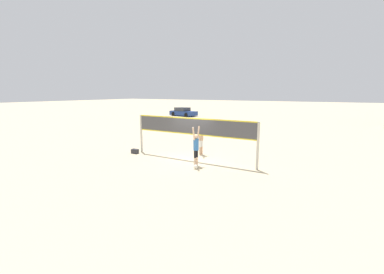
% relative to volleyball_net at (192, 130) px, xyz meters
% --- Properties ---
extents(ground_plane, '(200.00, 200.00, 0.00)m').
position_rel_volleyball_net_xyz_m(ground_plane, '(0.00, 0.00, -1.68)').
color(ground_plane, beige).
extents(volleyball_net, '(7.58, 0.13, 2.39)m').
position_rel_volleyball_net_xyz_m(volleyball_net, '(0.00, 0.00, 0.00)').
color(volleyball_net, beige).
rests_on(volleyball_net, ground_plane).
extents(player_spiker, '(0.28, 0.70, 2.07)m').
position_rel_volleyball_net_xyz_m(player_spiker, '(0.81, -0.97, -0.60)').
color(player_spiker, beige).
rests_on(player_spiker, ground_plane).
extents(player_blocker, '(0.28, 0.71, 2.20)m').
position_rel_volleyball_net_xyz_m(player_blocker, '(-0.14, 1.31, -0.52)').
color(player_blocker, tan).
rests_on(player_blocker, ground_plane).
extents(volleyball, '(0.23, 0.23, 0.23)m').
position_rel_volleyball_net_xyz_m(volleyball, '(1.06, -1.41, -1.57)').
color(volleyball, silver).
rests_on(volleyball, ground_plane).
extents(gear_bag, '(0.44, 0.27, 0.27)m').
position_rel_volleyball_net_xyz_m(gear_bag, '(-3.86, -0.49, -1.55)').
color(gear_bag, '#2D2D33').
rests_on(gear_bag, ground_plane).
extents(parked_car_mid, '(4.77, 2.63, 1.37)m').
position_rel_volleyball_net_xyz_m(parked_car_mid, '(-15.01, 22.58, -1.07)').
color(parked_car_mid, navy).
rests_on(parked_car_mid, ground_plane).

